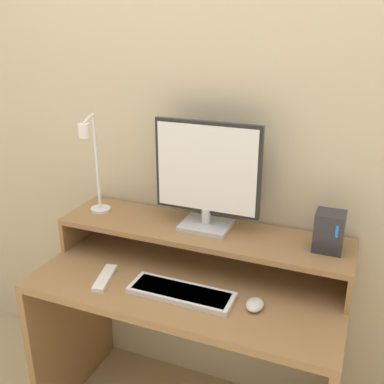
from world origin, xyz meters
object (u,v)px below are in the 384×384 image
object	(u,v)px
monitor	(207,175)
remote_control	(105,278)
router_dock	(329,231)
keyboard	(181,292)
mouse	(255,305)
desk_lamp	(93,166)

from	to	relation	value
monitor	remote_control	bearing A→B (deg)	-136.67
router_dock	keyboard	world-z (taller)	router_dock
router_dock	mouse	bearing A→B (deg)	-130.16
remote_control	mouse	bearing A→B (deg)	3.95
keyboard	remote_control	bearing A→B (deg)	-176.82
monitor	router_dock	bearing A→B (deg)	-1.31
desk_lamp	keyboard	size ratio (longest dim) A/B	1.11
keyboard	mouse	world-z (taller)	mouse
desk_lamp	mouse	world-z (taller)	desk_lamp
desk_lamp	monitor	bearing A→B (deg)	9.44
monitor	desk_lamp	xyz separation A→B (m)	(-0.45, -0.07, 0.01)
desk_lamp	remote_control	world-z (taller)	desk_lamp
desk_lamp	router_dock	distance (m)	0.92
monitor	router_dock	distance (m)	0.48
desk_lamp	keyboard	bearing A→B (deg)	-22.45
desk_lamp	router_dock	bearing A→B (deg)	4.04
router_dock	keyboard	xyz separation A→B (m)	(-0.45, -0.25, -0.21)
router_dock	mouse	world-z (taller)	router_dock
monitor	desk_lamp	distance (m)	0.45
keyboard	desk_lamp	bearing A→B (deg)	157.55
desk_lamp	router_dock	world-z (taller)	desk_lamp
desk_lamp	mouse	distance (m)	0.81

